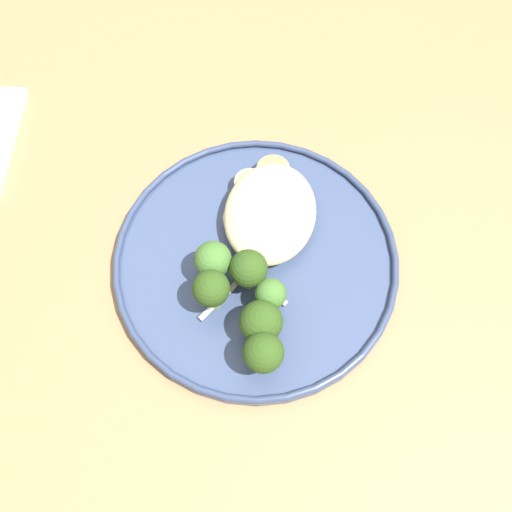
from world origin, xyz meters
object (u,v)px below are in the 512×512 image
object	(u,v)px
seared_scallop_front_small	(248,254)
seared_scallop_tilted_round	(237,220)
seared_scallop_large_seared	(280,226)
seared_scallop_right_edge	(254,210)
broccoli_floret_small_sprig	(263,353)
broccoli_floret_center_pile	(261,322)
seared_scallop_tiny_bay	(250,184)
broccoli_floret_beside_noodles	(213,261)
seared_scallop_center_golden	(273,172)
broccoli_floret_right_tilted	(211,289)
broccoli_floret_near_rim	(249,269)
dinner_plate	(256,261)
broccoli_floret_tall_stalk	(271,295)

from	to	relation	value
seared_scallop_front_small	seared_scallop_tilted_round	distance (m)	0.04
seared_scallop_tilted_round	seared_scallop_large_seared	xyz separation A→B (m)	(-0.00, 0.04, 0.00)
seared_scallop_right_edge	seared_scallop_tilted_round	world-z (taller)	seared_scallop_tilted_round
broccoli_floret_small_sprig	broccoli_floret_center_pile	bearing A→B (deg)	-165.34
seared_scallop_tiny_bay	broccoli_floret_beside_noodles	xyz separation A→B (m)	(0.10, -0.01, 0.02)
broccoli_floret_beside_noodles	seared_scallop_large_seared	bearing A→B (deg)	137.54
seared_scallop_tilted_round	seared_scallop_center_golden	size ratio (longest dim) A/B	0.79
seared_scallop_large_seared	broccoli_floret_small_sprig	xyz separation A→B (m)	(0.14, 0.01, 0.02)
seared_scallop_right_edge	broccoli_floret_center_pile	distance (m)	0.13
broccoli_floret_right_tilted	broccoli_floret_center_pile	bearing A→B (deg)	68.79
broccoli_floret_center_pile	broccoli_floret_near_rim	distance (m)	0.05
seared_scallop_right_edge	seared_scallop_large_seared	bearing A→B (deg)	62.94
seared_scallop_large_seared	broccoli_floret_center_pile	distance (m)	0.11
seared_scallop_tilted_round	broccoli_floret_center_pile	size ratio (longest dim) A/B	0.54
seared_scallop_front_small	seared_scallop_center_golden	distance (m)	0.10
seared_scallop_large_seared	seared_scallop_center_golden	world-z (taller)	same
broccoli_floret_right_tilted	broccoli_floret_beside_noodles	bearing A→B (deg)	-169.51
dinner_plate	broccoli_floret_small_sprig	xyz separation A→B (m)	(0.10, 0.03, 0.04)
seared_scallop_right_edge	broccoli_floret_tall_stalk	world-z (taller)	broccoli_floret_tall_stalk
seared_scallop_large_seared	broccoli_floret_right_tilted	xyz separation A→B (m)	(0.09, -0.05, 0.03)
seared_scallop_front_small	broccoli_floret_right_tilted	world-z (taller)	broccoli_floret_right_tilted
broccoli_floret_beside_noodles	broccoli_floret_right_tilted	bearing A→B (deg)	10.49
dinner_plate	broccoli_floret_right_tilted	size ratio (longest dim) A/B	4.94
seared_scallop_tilted_round	seared_scallop_large_seared	distance (m)	0.04
seared_scallop_tiny_bay	seared_scallop_right_edge	bearing A→B (deg)	20.58
broccoli_floret_tall_stalk	broccoli_floret_center_pile	bearing A→B (deg)	-7.28
seared_scallop_tiny_bay	seared_scallop_center_golden	xyz separation A→B (m)	(-0.02, 0.02, 0.00)
seared_scallop_large_seared	broccoli_floret_right_tilted	distance (m)	0.11
seared_scallop_tiny_bay	broccoli_floret_beside_noodles	size ratio (longest dim) A/B	0.61
seared_scallop_tiny_bay	broccoli_floret_tall_stalk	xyz separation A→B (m)	(0.12, 0.05, 0.01)
dinner_plate	seared_scallop_large_seared	world-z (taller)	seared_scallop_large_seared
broccoli_floret_beside_noodles	broccoli_floret_center_pile	xyz separation A→B (m)	(0.05, 0.06, -0.00)
broccoli_floret_right_tilted	broccoli_floret_tall_stalk	bearing A→B (deg)	100.14
dinner_plate	seared_scallop_large_seared	size ratio (longest dim) A/B	12.11
broccoli_floret_small_sprig	broccoli_floret_tall_stalk	distance (m)	0.06
seared_scallop_front_small	broccoli_floret_small_sprig	xyz separation A→B (m)	(0.10, 0.04, 0.02)
dinner_plate	broccoli_floret_tall_stalk	bearing A→B (deg)	27.23
seared_scallop_right_edge	seared_scallop_front_small	size ratio (longest dim) A/B	1.58
seared_scallop_right_edge	broccoli_floret_beside_noodles	world-z (taller)	broccoli_floret_beside_noodles
seared_scallop_right_edge	seared_scallop_tiny_bay	world-z (taller)	seared_scallop_tiny_bay
seared_scallop_large_seared	broccoli_floret_tall_stalk	distance (m)	0.08
seared_scallop_tiny_bay	broccoli_floret_near_rim	size ratio (longest dim) A/B	0.59
seared_scallop_large_seared	broccoli_floret_right_tilted	world-z (taller)	broccoli_floret_right_tilted
dinner_plate	seared_scallop_large_seared	bearing A→B (deg)	154.58
broccoli_floret_right_tilted	broccoli_floret_near_rim	xyz separation A→B (m)	(-0.03, 0.03, -0.00)
broccoli_floret_center_pile	seared_scallop_front_small	bearing A→B (deg)	-159.65
dinner_plate	broccoli_floret_small_sprig	bearing A→B (deg)	14.54
seared_scallop_right_edge	seared_scallop_tilted_round	bearing A→B (deg)	-43.72
seared_scallop_large_seared	seared_scallop_center_golden	bearing A→B (deg)	-163.75
seared_scallop_front_small	seared_scallop_center_golden	xyz separation A→B (m)	(-0.10, 0.01, 0.00)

